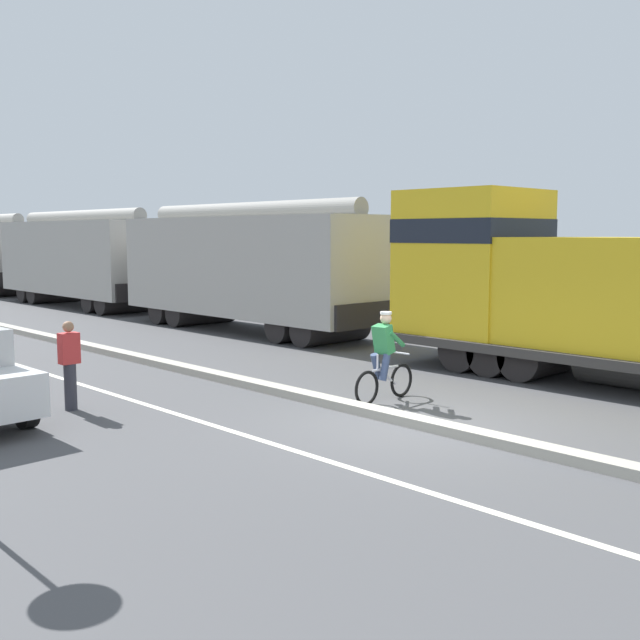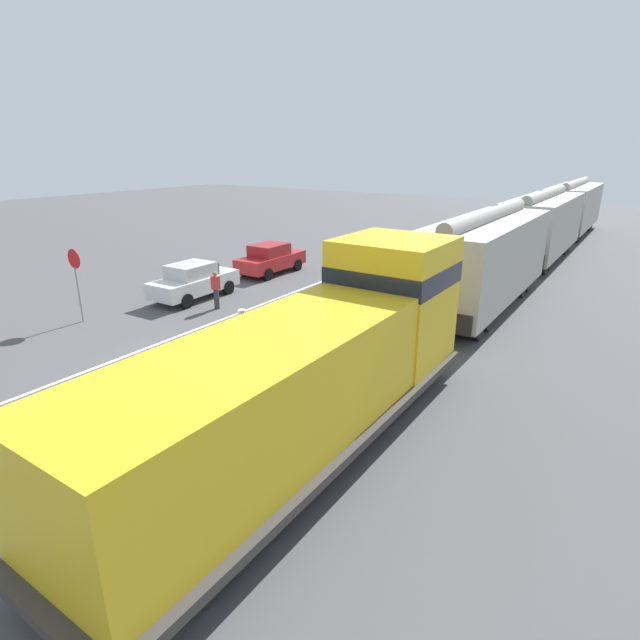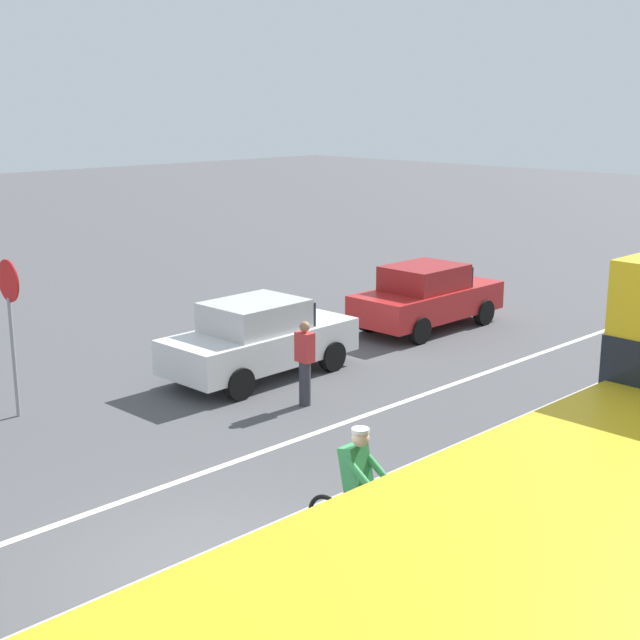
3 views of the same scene
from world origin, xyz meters
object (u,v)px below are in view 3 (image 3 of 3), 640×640
(cyclist, at_px, (357,496))
(stop_sign, at_px, (10,307))
(parked_car_white, at_px, (259,338))
(pedestrian_by_cars, at_px, (305,362))
(parked_car_red, at_px, (427,296))

(cyclist, xyz_separation_m, stop_sign, (-7.81, -0.65, 1.21))
(parked_car_white, distance_m, pedestrian_by_cars, 2.03)
(parked_car_white, relative_size, parked_car_red, 1.01)
(parked_car_white, relative_size, pedestrian_by_cars, 2.62)
(parked_car_white, height_order, parked_car_red, same)
(parked_car_red, bearing_deg, cyclist, -55.26)
(parked_car_red, bearing_deg, parked_car_white, -88.63)
(parked_car_red, height_order, stop_sign, stop_sign)
(stop_sign, relative_size, pedestrian_by_cars, 1.78)
(parked_car_white, bearing_deg, pedestrian_by_cars, -16.14)
(parked_car_white, distance_m, parked_car_red, 5.61)
(parked_car_red, relative_size, stop_sign, 1.46)
(pedestrian_by_cars, bearing_deg, parked_car_white, 163.86)
(stop_sign, distance_m, pedestrian_by_cars, 5.35)
(cyclist, bearing_deg, pedestrian_by_cars, 143.00)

